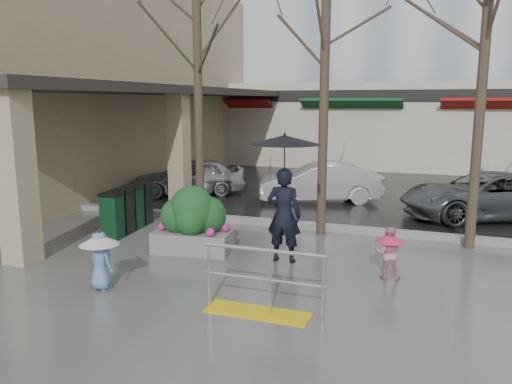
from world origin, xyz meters
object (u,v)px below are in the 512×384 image
Objects in this scene: tree_mideast at (487,15)px; child_pink at (388,249)px; woman at (284,187)px; news_boxes at (128,209)px; car_c at (486,196)px; tree_west at (197,21)px; car_a at (190,176)px; handrail at (261,290)px; planter at (193,221)px; tree_midwest at (326,6)px; child_blue at (100,254)px; car_b at (319,182)px.

child_pink is (-1.50, -2.59, -4.32)m from tree_mideast.
woman is at bearing -147.40° from tree_mideast.
news_boxes is (-7.84, -1.28, -4.31)m from tree_mideast.
car_c is at bearing -114.62° from child_pink.
tree_west is at bearing -180.00° from tree_mideast.
car_a is (-0.83, 4.90, 0.08)m from news_boxes.
handrail is at bearing -55.01° from tree_west.
news_boxes is at bearing -21.75° from car_a.
tree_mideast is 9.04m from news_boxes.
planter is 0.38× the size of car_c.
tree_mideast is (3.30, -0.00, -0.37)m from tree_midwest.
planter is at bearing -8.88° from child_pink.
tree_midwest is 6.93× the size of child_blue.
planter is at bearing 0.17° from woman.
news_boxes is (-6.34, 1.30, 0.00)m from child_pink.
tree_midwest is at bearing -97.42° from woman.
woman is 6.86m from car_c.
child_pink is at bearing -120.10° from tree_mideast.
planter reaches higher than news_boxes.
child_blue is at bearing -141.64° from tree_mideast.
woman is 0.57× the size of car_c.
car_b is at bearing 137.55° from tree_mideast.
tree_midwest is 5.58m from planter.
child_blue is at bearing -63.32° from car_c.
child_blue is at bearing -119.77° from tree_midwest.
child_blue is 0.27× the size of car_a.
car_c is (9.22, -0.45, 0.00)m from car_a.
woman is (-0.41, 2.53, 1.14)m from handrail.
car_b is (-0.67, 6.13, -0.88)m from woman.
car_c reaches higher than news_boxes.
tree_midwest is 4.07× the size of planter.
child_pink is 0.56× the size of planter.
woman reaches higher than child_pink.
handrail is 0.51× the size of car_a.
car_c is (6.58, 7.93, 0.00)m from child_blue.
tree_west is at bearing -180.00° from tree_midwest.
handrail is 10.07m from car_a.
child_pink is (1.64, 2.21, 0.17)m from handrail.
child_blue is at bearing 44.20° from woman.
child_blue is 0.59× the size of planter.
tree_west reaches higher than planter.
handrail is at bearing 48.45° from child_pink.
tree_mideast is 5.25m from child_pink.
child_pink is 5.03m from child_blue.
tree_west reaches higher than child_blue.
car_b is at bearing -84.84° from woman.
tree_midwest is 1.08× the size of tree_mideast.
child_pink is 4.05m from planter.
woman is at bearing 9.64° from car_a.
planter is 8.18m from car_c.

